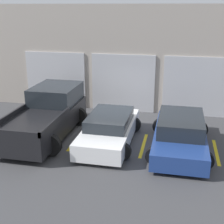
{
  "coord_description": "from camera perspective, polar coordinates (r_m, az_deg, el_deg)",
  "views": [
    {
      "loc": [
        2.48,
        -12.01,
        5.11
      ],
      "look_at": [
        0.0,
        -0.55,
        1.1
      ],
      "focal_mm": 50.0,
      "sensor_mm": 36.0,
      "label": 1
    }
  ],
  "objects": [
    {
      "name": "pickup_truck",
      "position": [
        13.13,
        -11.73,
        -0.49
      ],
      "size": [
        2.6,
        5.04,
        1.82
      ],
      "color": "black",
      "rests_on": "ground"
    },
    {
      "name": "ground_plane",
      "position": [
        13.29,
        0.5,
        -3.74
      ],
      "size": [
        28.0,
        28.0,
        0.0
      ],
      "primitive_type": "plane",
      "color": "#3D3D3F"
    },
    {
      "name": "sedan_white",
      "position": [
        12.15,
        -0.47,
        -3.14
      ],
      "size": [
        2.14,
        4.26,
        1.16
      ],
      "color": "white",
      "rests_on": "ground"
    },
    {
      "name": "parking_stripe_centre",
      "position": [
        12.15,
        5.75,
        -6.08
      ],
      "size": [
        0.12,
        2.2,
        0.01
      ],
      "primitive_type": "cube",
      "color": "gold",
      "rests_on": "ground"
    },
    {
      "name": "sedan_side",
      "position": [
        11.89,
        12.33,
        -3.91
      ],
      "size": [
        2.25,
        4.47,
        1.27
      ],
      "color": "navy",
      "rests_on": "ground"
    },
    {
      "name": "parking_stripe_right",
      "position": [
        12.19,
        18.51,
        -6.93
      ],
      "size": [
        0.12,
        2.2,
        0.01
      ],
      "primitive_type": "cube",
      "color": "gold",
      "rests_on": "ground"
    },
    {
      "name": "parking_stripe_left",
      "position": [
        12.68,
        -6.46,
        -4.99
      ],
      "size": [
        0.12,
        2.2,
        0.01
      ],
      "primitive_type": "cube",
      "color": "gold",
      "rests_on": "ground"
    },
    {
      "name": "parking_stripe_far_left",
      "position": [
        13.74,
        -17.2,
        -3.83
      ],
      "size": [
        0.12,
        2.2,
        0.01
      ],
      "primitive_type": "cube",
      "color": "gold",
      "rests_on": "ground"
    },
    {
      "name": "shophouse_building",
      "position": [
        15.71,
        2.98,
        9.5
      ],
      "size": [
        17.59,
        0.68,
        5.2
      ],
      "color": "#9E9389",
      "rests_on": "ground"
    }
  ]
}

